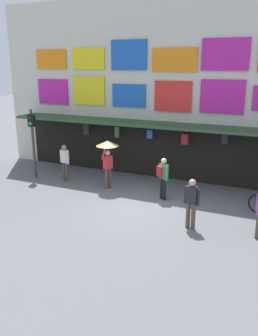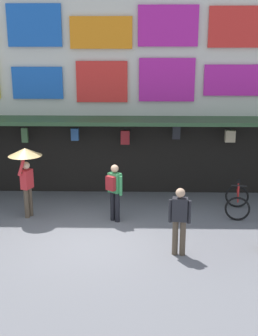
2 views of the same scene
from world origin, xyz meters
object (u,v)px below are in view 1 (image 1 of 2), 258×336
pedestrian_with_umbrella (108,151)px  pedestrian_in_yellow (65,161)px  traffic_light_near (32,133)px  pedestrian_in_black (191,201)px  pedestrian_in_green (163,176)px

pedestrian_with_umbrella → pedestrian_in_yellow: (-2.24, 0.09, -0.69)m
traffic_light_near → pedestrian_in_black: bearing=-15.7°
traffic_light_near → pedestrian_in_yellow: 1.98m
pedestrian_in_black → pedestrian_with_umbrella: bearing=151.0°
pedestrian_in_black → pedestrian_in_green: 2.63m
pedestrian_in_black → pedestrian_in_yellow: (-6.45, 2.42, 0.00)m
traffic_light_near → pedestrian_in_black: (8.02, -2.26, -1.19)m
pedestrian_in_yellow → pedestrian_in_green: size_ratio=1.00×
pedestrian_in_black → pedestrian_in_green: (-1.66, 2.04, 0.04)m
pedestrian_with_umbrella → pedestrian_in_green: 2.65m
pedestrian_in_black → pedestrian_in_yellow: size_ratio=1.00×
traffic_light_near → pedestrian_in_green: (6.37, -0.22, -1.16)m
traffic_light_near → pedestrian_with_umbrella: traffic_light_near is taller
traffic_light_near → pedestrian_in_yellow: bearing=5.7°
traffic_light_near → pedestrian_with_umbrella: bearing=1.1°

